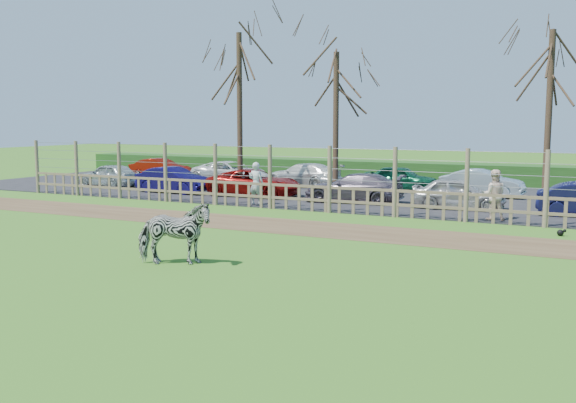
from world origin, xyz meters
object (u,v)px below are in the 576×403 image
at_px(visitor_a, 256,183).
at_px(car_0, 110,175).
at_px(car_7, 161,169).
at_px(car_11, 482,183).
at_px(car_10, 401,178).
at_px(tree_right, 551,74).
at_px(car_9, 303,175).
at_px(zebra, 174,233).
at_px(crow, 561,233).
at_px(tree_mid, 336,88).
at_px(car_3, 354,188).
at_px(car_8, 231,172).
at_px(car_4, 458,193).
at_px(car_2, 255,183).
at_px(car_1, 173,180).
at_px(visitor_b, 494,195).
at_px(tree_left, 239,73).

bearing_deg(visitor_a, car_0, -17.46).
height_order(car_7, car_11, same).
height_order(car_0, car_7, same).
relative_size(car_7, car_10, 1.03).
relative_size(tree_right, visitor_a, 4.26).
bearing_deg(car_9, zebra, 20.74).
relative_size(zebra, crow, 6.85).
bearing_deg(zebra, tree_right, -50.30).
relative_size(tree_mid, zebra, 3.80).
distance_m(tree_right, car_0, 21.26).
bearing_deg(car_3, crow, 54.78).
distance_m(tree_right, car_9, 12.82).
distance_m(tree_mid, car_8, 8.44).
height_order(crow, car_3, car_3).
relative_size(crow, car_4, 0.07).
bearing_deg(car_2, car_1, 94.53).
bearing_deg(zebra, car_4, -44.30).
xyz_separation_m(tree_right, car_4, (-2.86, -3.03, -4.60)).
distance_m(car_1, car_10, 10.95).
distance_m(tree_mid, car_9, 5.63).
distance_m(tree_mid, crow, 13.12).
height_order(zebra, car_8, zebra).
xyz_separation_m(crow, car_2, (-13.04, 4.62, 0.54)).
xyz_separation_m(car_0, car_1, (4.50, -0.69, 0.00)).
height_order(visitor_b, car_1, visitor_b).
distance_m(visitor_a, crow, 11.70).
xyz_separation_m(visitor_b, car_2, (-10.75, 2.49, -0.26)).
bearing_deg(car_10, car_3, 173.56).
bearing_deg(car_8, visitor_b, -111.05).
bearing_deg(visitor_a, car_7, -37.48).
bearing_deg(car_1, car_0, 82.35).
bearing_deg(car_1, tree_left, -53.85).
distance_m(car_9, car_10, 5.10).
relative_size(zebra, car_0, 0.51).
xyz_separation_m(visitor_a, car_4, (7.57, 2.40, -0.26)).
xyz_separation_m(visitor_b, car_0, (-19.38, 2.68, -0.26)).
xyz_separation_m(visitor_b, car_7, (-19.71, 7.34, -0.26)).
height_order(tree_right, car_4, tree_right).
distance_m(tree_right, visitor_a, 12.54).
bearing_deg(car_7, crow, -117.11).
xyz_separation_m(tree_right, car_1, (-16.09, -3.32, -4.60)).
bearing_deg(car_9, car_10, 99.97).
height_order(car_1, car_7, same).
relative_size(tree_mid, car_3, 1.65).
bearing_deg(tree_right, car_7, 174.48).
relative_size(tree_mid, car_9, 1.65).
relative_size(car_1, car_3, 0.88).
bearing_deg(car_7, car_2, -122.26).
relative_size(visitor_a, visitor_b, 1.00).
distance_m(car_2, car_4, 9.11).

